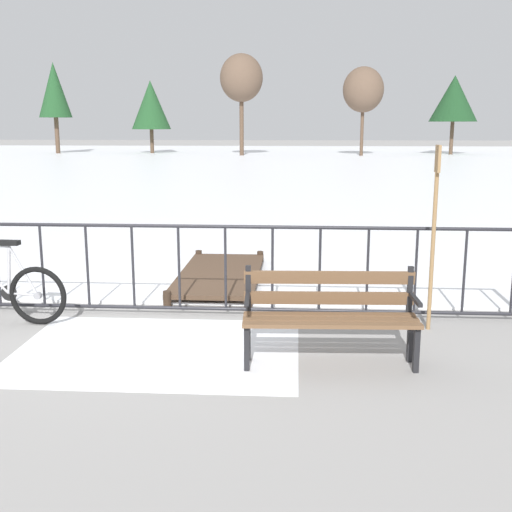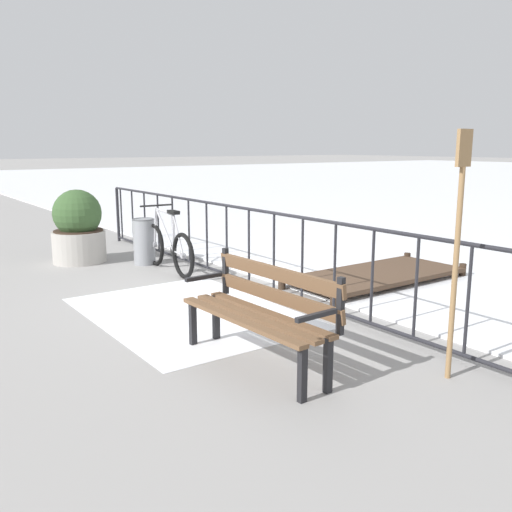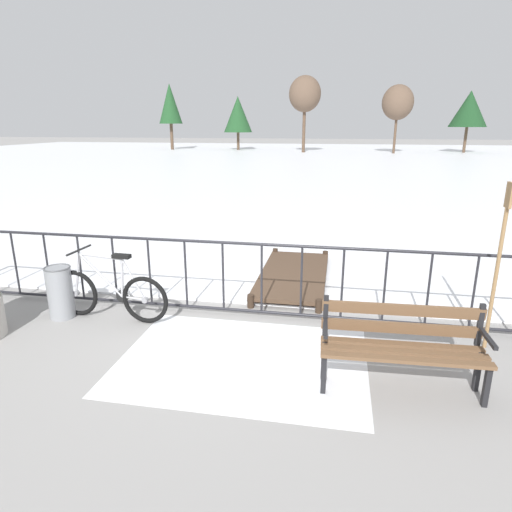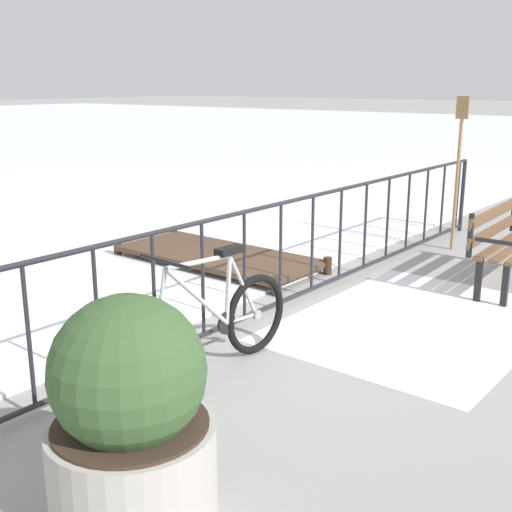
# 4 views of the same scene
# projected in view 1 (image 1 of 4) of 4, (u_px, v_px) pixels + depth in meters

# --- Properties ---
(ground_plane) EXTENTS (160.00, 160.00, 0.00)m
(ground_plane) POSITION_uv_depth(u_px,v_px,m) (135.00, 314.00, 7.47)
(ground_plane) COLOR gray
(frozen_pond) EXTENTS (80.00, 56.00, 0.03)m
(frozen_pond) POSITION_uv_depth(u_px,v_px,m) (263.00, 164.00, 35.20)
(frozen_pond) COLOR white
(frozen_pond) RESTS_ON ground
(snow_patch) EXTENTS (2.78, 2.02, 0.01)m
(snow_patch) POSITION_uv_depth(u_px,v_px,m) (157.00, 350.00, 6.26)
(snow_patch) COLOR white
(snow_patch) RESTS_ON ground
(railing_fence) EXTENTS (9.06, 0.06, 1.07)m
(railing_fence) POSITION_uv_depth(u_px,v_px,m) (133.00, 267.00, 7.35)
(railing_fence) COLOR #232328
(railing_fence) RESTS_ON ground
(park_bench) EXTENTS (1.62, 0.54, 0.89)m
(park_bench) POSITION_uv_depth(u_px,v_px,m) (330.00, 310.00, 5.85)
(park_bench) COLOR brown
(park_bench) RESTS_ON ground
(oar_upright) EXTENTS (0.04, 0.16, 1.98)m
(oar_upright) POSITION_uv_depth(u_px,v_px,m) (434.00, 226.00, 6.68)
(oar_upright) COLOR #937047
(oar_upright) RESTS_ON ground
(wooden_dock) EXTENTS (1.10, 2.62, 0.20)m
(wooden_dock) POSITION_uv_depth(u_px,v_px,m) (220.00, 274.00, 8.91)
(wooden_dock) COLOR #4C3828
(wooden_dock) RESTS_ON ground
(tree_far_west) EXTENTS (2.36, 2.36, 6.57)m
(tree_far_west) POSITION_uv_depth(u_px,v_px,m) (54.00, 91.00, 46.25)
(tree_far_west) COLOR brown
(tree_far_west) RESTS_ON ground
(tree_west_mid) EXTENTS (2.75, 2.75, 5.95)m
(tree_west_mid) POSITION_uv_depth(u_px,v_px,m) (363.00, 90.00, 42.69)
(tree_west_mid) COLOR brown
(tree_west_mid) RESTS_ON ground
(tree_centre) EXTENTS (2.92, 2.92, 6.85)m
(tree_centre) POSITION_uv_depth(u_px,v_px,m) (241.00, 78.00, 43.01)
(tree_centre) COLOR brown
(tree_centre) RESTS_ON ground
(tree_east_mid) EXTENTS (3.34, 3.34, 5.52)m
(tree_east_mid) POSITION_uv_depth(u_px,v_px,m) (454.00, 99.00, 44.66)
(tree_east_mid) COLOR brown
(tree_east_mid) RESTS_ON ground
(tree_far_east) EXTENTS (2.88, 2.88, 5.31)m
(tree_far_east) POSITION_uv_depth(u_px,v_px,m) (151.00, 105.00, 46.80)
(tree_far_east) COLOR brown
(tree_far_east) RESTS_ON ground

